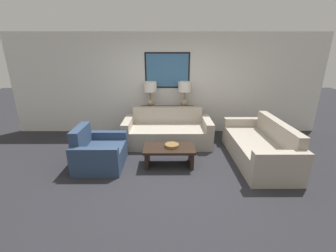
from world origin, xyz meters
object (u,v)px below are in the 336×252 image
Objects in this scene: decorative_bowl at (172,145)px; armchair_near_back_wall at (99,153)px; coffee_table at (169,152)px; table_lamp_right at (185,89)px; console_table at (167,121)px; couch_by_side at (259,147)px; couch_by_back_wall at (168,132)px; table_lamp_left at (150,89)px.

armchair_near_back_wall is (-1.46, -0.01, -0.15)m from decorative_bowl.
table_lamp_right is at bearing 76.81° from coffee_table.
couch_by_side is at bearing -39.71° from console_table.
console_table is 0.68m from couch_by_back_wall.
decorative_bowl is 0.27× the size of armchair_near_back_wall.
table_lamp_left reaches higher than armchair_near_back_wall.
table_lamp_right is (0.45, 0.00, 0.86)m from console_table.
armchair_near_back_wall is at bearing -141.00° from couch_by_back_wall.
couch_by_side reaches higher than decorative_bowl.
couch_by_side is 7.64× the size of decorative_bowl.
couch_by_side is 1.84m from decorative_bowl.
console_table is 0.70× the size of couch_by_side.
couch_by_side is at bearing -47.35° from table_lamp_right.
table_lamp_left is 2.08m from coffee_table.
table_lamp_left is 0.32× the size of couch_by_back_wall.
table_lamp_right is 2.36m from couch_by_side.
table_lamp_right is 2.07m from coffee_table.
table_lamp_left is 1.00× the size of table_lamp_right.
decorative_bowl is 1.46m from armchair_near_back_wall.
couch_by_back_wall is 2.12m from couch_by_side.
armchair_near_back_wall reaches higher than coffee_table.
table_lamp_left reaches higher than coffee_table.
table_lamp_right is at bearing 0.00° from table_lamp_left.
coffee_table is 3.68× the size of decorative_bowl.
couch_by_side is (1.91, -1.59, -0.09)m from console_table.
console_table is at bearing 92.68° from decorative_bowl.
couch_by_back_wall is 1.11m from coffee_table.
couch_by_back_wall reaches higher than decorative_bowl.
console_table is at bearing 140.29° from couch_by_side.
couch_by_back_wall is at bearing -90.00° from console_table.
decorative_bowl reaches higher than coffee_table.
table_lamp_right is 0.32× the size of couch_by_side.
decorative_bowl is (0.53, -1.77, -0.82)m from table_lamp_left.
couch_by_back_wall is (-0.45, -0.67, -0.95)m from table_lamp_right.
couch_by_side reaches higher than coffee_table.
table_lamp_left is at bearing 180.00° from table_lamp_right.
console_table is 1.47× the size of armchair_near_back_wall.
console_table is 0.70× the size of couch_by_back_wall.
armchair_near_back_wall reaches higher than decorative_bowl.
couch_by_side is 3.29m from armchair_near_back_wall.
decorative_bowl is (0.08, -1.10, 0.13)m from couch_by_back_wall.
table_lamp_left is 0.90m from table_lamp_right.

